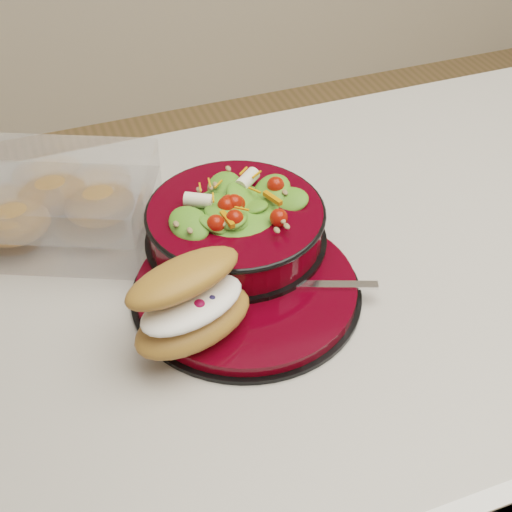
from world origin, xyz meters
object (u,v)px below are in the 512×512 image
object	(u,v)px
croissant	(191,303)
salad_bowl	(235,219)
dinner_plate	(247,289)
fork	(305,285)
pastry_box	(55,204)
island_counter	(351,443)

from	to	relation	value
croissant	salad_bowl	bearing A→B (deg)	34.80
dinner_plate	fork	size ratio (longest dim) A/B	1.78
pastry_box	dinner_plate	bearing A→B (deg)	-22.80
island_counter	salad_bowl	bearing A→B (deg)	163.60
island_counter	salad_bowl	distance (m)	0.54
salad_bowl	pastry_box	xyz separation A→B (m)	(-0.20, 0.13, -0.01)
dinner_plate	pastry_box	size ratio (longest dim) A/B	0.94
island_counter	pastry_box	size ratio (longest dim) A/B	4.17
dinner_plate	fork	xyz separation A→B (m)	(0.06, -0.03, 0.01)
croissant	fork	world-z (taller)	croissant
salad_bowl	fork	bearing A→B (deg)	-65.59
dinner_plate	croissant	distance (m)	0.11
salad_bowl	pastry_box	bearing A→B (deg)	148.24
salad_bowl	pastry_box	size ratio (longest dim) A/B	0.78
fork	pastry_box	world-z (taller)	pastry_box
dinner_plate	pastry_box	world-z (taller)	pastry_box
dinner_plate	croissant	xyz separation A→B (m)	(-0.08, -0.05, 0.05)
salad_bowl	croissant	bearing A→B (deg)	-126.72
salad_bowl	island_counter	bearing A→B (deg)	-16.40
croissant	dinner_plate	bearing A→B (deg)	12.62
dinner_plate	fork	world-z (taller)	fork
island_counter	croissant	size ratio (longest dim) A/B	7.71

